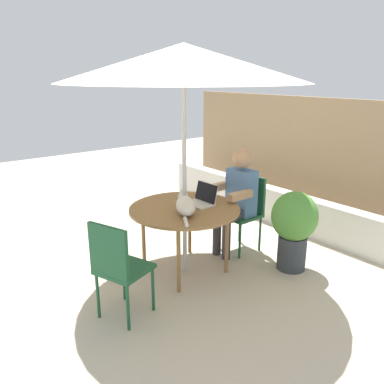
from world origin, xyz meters
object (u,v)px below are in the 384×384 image
Objects in this scene: cat at (185,205)px; potted_plant_near_fence at (294,224)px; patio_table at (185,212)px; chair_occupied at (246,207)px; person_seated at (237,196)px; laptop at (203,198)px; patio_umbrella at (184,63)px; chair_empty at (117,263)px.

cat is 0.64× the size of potted_plant_near_fence.
cat is 1.21m from potted_plant_near_fence.
patio_table is at bearing -126.46° from potted_plant_near_fence.
potted_plant_near_fence is at bearing 1.41° from chair_occupied.
laptop is (0.02, -0.53, 0.08)m from person_seated.
patio_table is at bearing -93.98° from laptop.
chair_occupied is 0.73× the size of person_seated.
cat is at bearing -118.07° from potted_plant_near_fence.
patio_umbrella reaches higher than patio_table.
cat is (0.14, -1.02, 0.27)m from chair_occupied.
person_seated is at bearing 99.28° from cat.
potted_plant_near_fence is at bearing 14.15° from person_seated.
patio_table is at bearing 109.75° from chair_empty.
patio_umbrella is 1.64m from person_seated.
chair_occupied is at bearing 90.00° from person_seated.
chair_occupied reaches higher than patio_table.
patio_umbrella is at bearing -126.46° from potted_plant_near_fence.
patio_umbrella is 1.39m from laptop.
laptop is at bearing 86.02° from patio_umbrella.
person_seated is at bearing 101.42° from chair_empty.
patio_table is 0.22m from cat.
laptop is 0.35m from cat.
chair_occupied is 0.74m from laptop.
potted_plant_near_fence is (0.70, 0.94, -1.64)m from patio_umbrella.
person_seated is at bearing 91.74° from laptop.
patio_table is 1.32× the size of potted_plant_near_fence.
patio_umbrella reaches higher than laptop.
chair_occupied reaches higher than potted_plant_near_fence.
patio_table is 2.06× the size of cat.
chair_occupied is at bearing 100.50° from chair_empty.
chair_empty is 0.95m from cat.
chair_occupied is 1.00× the size of chair_empty.
patio_table is 0.93m from chair_occupied.
patio_table is 1.28× the size of chair_empty.
potted_plant_near_fence is (0.70, 0.18, -0.19)m from person_seated.
cat is at bearing 103.47° from chair_empty.
laptop reaches higher than potted_plant_near_fence.
potted_plant_near_fence is (0.55, 1.04, -0.29)m from cat.
chair_empty is 1.03× the size of potted_plant_near_fence.
chair_occupied is 2.93× the size of laptop.
laptop reaches higher than chair_empty.
person_seated is (-0.35, 1.75, 0.17)m from chair_empty.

